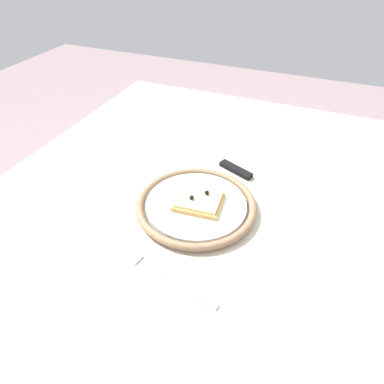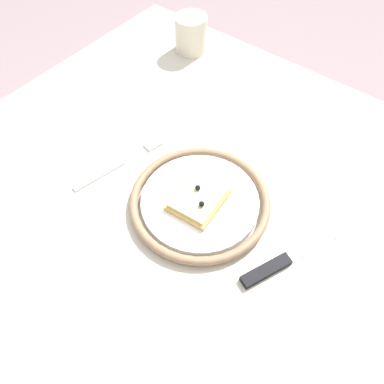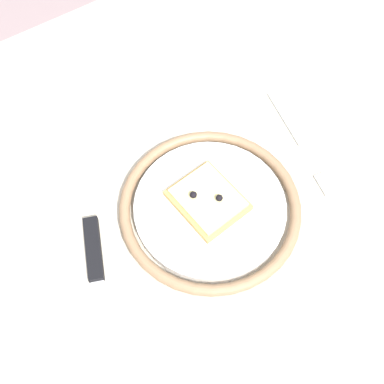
{
  "view_description": "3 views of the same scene",
  "coord_description": "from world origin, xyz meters",
  "px_view_note": "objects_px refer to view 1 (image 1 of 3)",
  "views": [
    {
      "loc": [
        -0.53,
        -0.19,
        1.23
      ],
      "look_at": [
        -0.01,
        0.02,
        0.77
      ],
      "focal_mm": 31.4,
      "sensor_mm": 36.0,
      "label": 1
    },
    {
      "loc": [
        0.2,
        -0.32,
        1.33
      ],
      "look_at": [
        -0.05,
        -0.0,
        0.77
      ],
      "focal_mm": 36.31,
      "sensor_mm": 36.0,
      "label": 2
    },
    {
      "loc": [
        0.15,
        0.22,
        1.33
      ],
      "look_at": [
        -0.02,
        -0.02,
        0.78
      ],
      "focal_mm": 42.62,
      "sensor_mm": 36.0,
      "label": 3
    }
  ],
  "objects_px": {
    "plate": "(194,205)",
    "pizza_slice_near": "(199,201)",
    "knife": "(226,165)",
    "fork": "(166,277)",
    "dining_table": "(201,225)"
  },
  "relations": [
    {
      "from": "dining_table",
      "to": "fork",
      "type": "height_order",
      "value": "fork"
    },
    {
      "from": "dining_table",
      "to": "knife",
      "type": "xyz_separation_m",
      "value": [
        0.14,
        -0.01,
        0.08
      ]
    },
    {
      "from": "plate",
      "to": "pizza_slice_near",
      "type": "xyz_separation_m",
      "value": [
        0.0,
        -0.01,
        0.01
      ]
    },
    {
      "from": "knife",
      "to": "plate",
      "type": "bearing_deg",
      "value": 176.06
    },
    {
      "from": "dining_table",
      "to": "pizza_slice_near",
      "type": "distance_m",
      "value": 0.11
    },
    {
      "from": "dining_table",
      "to": "knife",
      "type": "bearing_deg",
      "value": -3.34
    },
    {
      "from": "plate",
      "to": "knife",
      "type": "distance_m",
      "value": 0.18
    },
    {
      "from": "dining_table",
      "to": "pizza_slice_near",
      "type": "height_order",
      "value": "pizza_slice_near"
    },
    {
      "from": "plate",
      "to": "fork",
      "type": "xyz_separation_m",
      "value": [
        -0.18,
        -0.02,
        -0.01
      ]
    },
    {
      "from": "pizza_slice_near",
      "to": "knife",
      "type": "distance_m",
      "value": 0.18
    },
    {
      "from": "pizza_slice_near",
      "to": "fork",
      "type": "height_order",
      "value": "pizza_slice_near"
    },
    {
      "from": "plate",
      "to": "knife",
      "type": "height_order",
      "value": "plate"
    },
    {
      "from": "knife",
      "to": "fork",
      "type": "bearing_deg",
      "value": -178.38
    },
    {
      "from": "dining_table",
      "to": "pizza_slice_near",
      "type": "bearing_deg",
      "value": -169.87
    },
    {
      "from": "plate",
      "to": "pizza_slice_near",
      "type": "distance_m",
      "value": 0.02
    }
  ]
}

